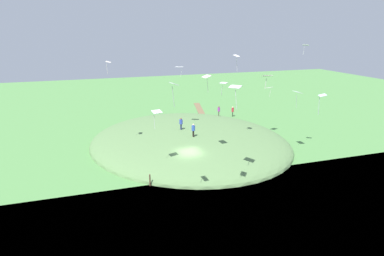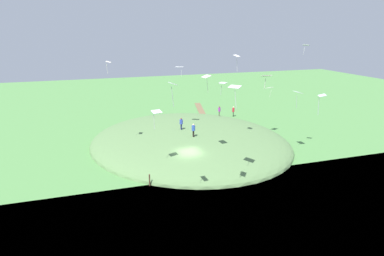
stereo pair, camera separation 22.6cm
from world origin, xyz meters
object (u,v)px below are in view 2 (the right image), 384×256
Objects in this scene: kite_0 at (206,77)px; person_walking_path at (181,122)px; kite_2 at (156,112)px; kite_3 at (266,76)px; kite_1 at (180,67)px; kite_5 at (322,97)px; kite_6 at (298,93)px; mooring_post at (150,180)px; person_near_shore at (193,129)px; kite_12 at (237,57)px; person_with_child at (219,110)px; kite_4 at (223,83)px; kite_10 at (108,63)px; kite_11 at (173,86)px; kite_9 at (235,88)px; kite_8 at (306,46)px; person_watching_kites at (233,110)px; kite_7 at (269,88)px.

person_walking_path is at bearing -0.67° from kite_0.
kite_2 is 12.53m from kite_3.
kite_1 is 21.97m from kite_5.
kite_6 is (11.44, -5.48, -1.88)m from kite_5.
mooring_post is at bearing 142.94° from kite_2.
kite_6 is 21.69m from mooring_post.
person_near_shore is 0.81× the size of kite_12.
kite_12 is (-13.25, 3.53, 9.69)m from person_with_child.
kite_12 is (-6.79, -5.19, 1.76)m from kite_1.
kite_12 is at bearing -16.16° from kite_3.
kite_10 reaches higher than kite_4.
person_with_child is at bearing -30.52° from kite_11.
kite_6 is at bearing -80.70° from kite_0.
kite_10 reaches higher than kite_9.
kite_12 reaches higher than kite_9.
kite_1 is 18.47m from mooring_post.
kite_12 is at bearing -61.44° from mooring_post.
kite_4 is at bearing 150.01° from kite_12.
kite_9 is at bearing -112.01° from mooring_post.
person_near_shore is 1.18× the size of kite_10.
kite_1 is 0.63× the size of kite_6.
kite_9 is (-14.85, -0.71, 6.95)m from person_walking_path.
person_near_shore is 16.89m from kite_8.
kite_11 reaches higher than kite_1.
kite_8 is at bearing -61.16° from kite_9.
kite_9 reaches higher than person_with_child.
kite_1 is at bearing -3.30° from person_near_shore.
kite_1 is 1.16× the size of kite_3.
kite_4 is at bearing -93.89° from kite_11.
kite_3 is (-15.64, -0.98, 8.54)m from person_near_shore.
kite_2 is at bearing 114.44° from kite_12.
kite_1 reaches higher than kite_6.
kite_10 reaches higher than kite_5.
person_walking_path is 1.22× the size of kite_1.
person_watching_kites is 0.87× the size of kite_6.
kite_7 is at bearing -97.17° from kite_1.
person_watching_kites is 35.89m from kite_3.
kite_8 reaches higher than person_watching_kites.
person_with_child is 14.78m from person_near_shore.
person_watching_kites is at bearing -27.07° from kite_4.
kite_9 is (4.27, 0.81, -1.57)m from kite_3.
kite_9 is 11.40m from kite_12.
kite_10 is at bearing 27.15° from kite_4.
kite_11 is (-10.09, 19.04, 3.36)m from kite_6.
kite_0 is (-17.97, 9.31, 8.05)m from person_with_child.
mooring_post is at bearing -34.15° from person_walking_path.
kite_12 is (12.96, -7.48, 1.05)m from kite_4.
kite_5 is at bearing -95.71° from kite_11.
person_walking_path is at bearing 58.56° from kite_8.
person_watching_kites is 1.31× the size of kite_7.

